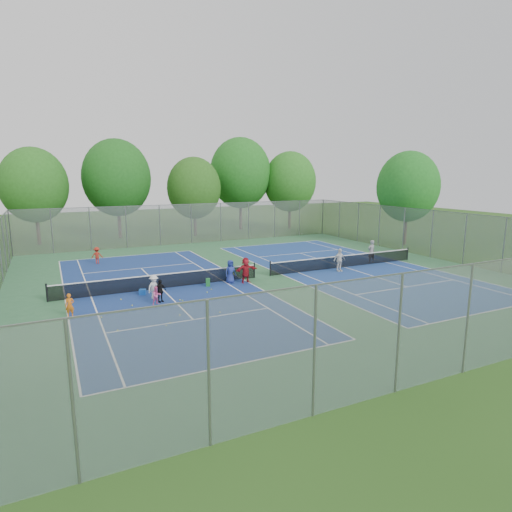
{
  "coord_description": "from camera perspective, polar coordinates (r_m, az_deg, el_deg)",
  "views": [
    {
      "loc": [
        -12.93,
        -25.61,
        7.05
      ],
      "look_at": [
        0.0,
        1.0,
        1.3
      ],
      "focal_mm": 30.0,
      "sensor_mm": 36.0,
      "label": 1
    }
  ],
  "objects": [
    {
      "name": "ground",
      "position": [
        29.54,
        0.85,
        -2.81
      ],
      "size": [
        120.0,
        120.0,
        0.0
      ],
      "primitive_type": "plane",
      "color": "#274E18",
      "rests_on": "ground"
    },
    {
      "name": "tennis_ball_11",
      "position": [
        24.09,
        -16.18,
        -6.38
      ],
      "size": [
        0.07,
        0.07,
        0.07
      ],
      "primitive_type": "sphere",
      "color": "yellow",
      "rests_on": "ground"
    },
    {
      "name": "student_c",
      "position": [
        25.0,
        -13.44,
        -4.04
      ],
      "size": [
        1.03,
        0.93,
        1.38
      ],
      "primitive_type": "imported",
      "rotation": [
        0.0,
        0.0,
        0.6
      ],
      "color": "white",
      "rests_on": "ground"
    },
    {
      "name": "tree_ne",
      "position": [
        55.21,
        4.55,
        9.84
      ],
      "size": [
        6.6,
        6.6,
        9.77
      ],
      "color": "#443326",
      "rests_on": "ground"
    },
    {
      "name": "tennis_ball_5",
      "position": [
        26.37,
        -5.98,
        -4.49
      ],
      "size": [
        0.07,
        0.07,
        0.07
      ],
      "primitive_type": "sphere",
      "color": "#B4CB2F",
      "rests_on": "ground"
    },
    {
      "name": "net_left",
      "position": [
        27.1,
        -12.51,
        -3.35
      ],
      "size": [
        12.87,
        0.1,
        0.91
      ],
      "primitive_type": "cube",
      "color": "black",
      "rests_on": "ground"
    },
    {
      "name": "student_d",
      "position": [
        24.27,
        -12.68,
        -4.57
      ],
      "size": [
        0.82,
        0.52,
        1.29
      ],
      "primitive_type": "imported",
      "rotation": [
        0.0,
        0.0,
        0.29
      ],
      "color": "black",
      "rests_on": "ground"
    },
    {
      "name": "student_f",
      "position": [
        27.8,
        -1.37,
        -1.91
      ],
      "size": [
        1.59,
        0.61,
        1.68
      ],
      "primitive_type": "imported",
      "rotation": [
        0.0,
        0.0,
        0.07
      ],
      "color": "#AA1823",
      "rests_on": "ground"
    },
    {
      "name": "tree_nw",
      "position": [
        47.64,
        -27.51,
        8.38
      ],
      "size": [
        6.4,
        6.4,
        9.58
      ],
      "color": "#443326",
      "rests_on": "ground"
    },
    {
      "name": "teen_court_b",
      "position": [
        31.57,
        11.05,
        -0.54
      ],
      "size": [
        1.02,
        0.47,
        1.7
      ],
      "primitive_type": "imported",
      "rotation": [
        0.0,
        0.0,
        0.05
      ],
      "color": "white",
      "rests_on": "ground"
    },
    {
      "name": "tennis_ball_3",
      "position": [
        24.49,
        -10.12,
        -5.83
      ],
      "size": [
        0.07,
        0.07,
        0.07
      ],
      "primitive_type": "sphere",
      "color": "yellow",
      "rests_on": "ground"
    },
    {
      "name": "ball_hopper",
      "position": [
        27.21,
        -6.42,
        -3.53
      ],
      "size": [
        0.33,
        0.33,
        0.51
      ],
      "primitive_type": "cube",
      "rotation": [
        0.0,
        0.0,
        -0.34
      ],
      "color": "#217B30",
      "rests_on": "ground"
    },
    {
      "name": "tree_side_e",
      "position": [
        44.95,
        19.6,
        8.71
      ],
      "size": [
        6.0,
        6.0,
        9.2
      ],
      "color": "#443326",
      "rests_on": "ground"
    },
    {
      "name": "instructor",
      "position": [
        35.28,
        15.12,
        0.6
      ],
      "size": [
        0.69,
        0.48,
        1.82
      ],
      "primitive_type": "imported",
      "rotation": [
        0.0,
        0.0,
        3.2
      ],
      "color": "gray",
      "rests_on": "ground"
    },
    {
      "name": "net_right",
      "position": [
        33.11,
        11.73,
        -0.72
      ],
      "size": [
        12.87,
        0.1,
        0.91
      ],
      "primitive_type": "cube",
      "color": "black",
      "rests_on": "ground"
    },
    {
      "name": "court_pad",
      "position": [
        29.54,
        0.85,
        -2.8
      ],
      "size": [
        32.0,
        32.0,
        0.01
      ],
      "primitive_type": "cube",
      "color": "#30663D",
      "rests_on": "ground"
    },
    {
      "name": "student_e",
      "position": [
        27.77,
        -3.42,
        -2.09
      ],
      "size": [
        0.81,
        0.57,
        1.54
      ],
      "primitive_type": "imported",
      "rotation": [
        0.0,
        0.0,
        0.12
      ],
      "color": "navy",
      "rests_on": "ground"
    },
    {
      "name": "student_b",
      "position": [
        23.93,
        -13.12,
        -5.15
      ],
      "size": [
        0.57,
        0.48,
        1.03
      ],
      "primitive_type": "imported",
      "rotation": [
        0.0,
        0.0,
        0.21
      ],
      "color": "#EA5B9E",
      "rests_on": "ground"
    },
    {
      "name": "tennis_ball_7",
      "position": [
        25.39,
        -17.56,
        -5.57
      ],
      "size": [
        0.07,
        0.07,
        0.07
      ],
      "primitive_type": "sphere",
      "color": "yellow",
      "rests_on": "ground"
    },
    {
      "name": "ball_crate",
      "position": [
        26.13,
        -14.89,
        -4.67
      ],
      "size": [
        0.48,
        0.48,
        0.32
      ],
      "primitive_type": "cube",
      "rotation": [
        0.0,
        0.0,
        -0.35
      ],
      "color": "blue",
      "rests_on": "ground"
    },
    {
      "name": "tree_nr",
      "position": [
        54.24,
        -2.11,
        10.99
      ],
      "size": [
        7.6,
        7.6,
        11.42
      ],
      "color": "#443326",
      "rests_on": "ground"
    },
    {
      "name": "tennis_ball_4",
      "position": [
        21.98,
        -10.11,
        -7.79
      ],
      "size": [
        0.07,
        0.07,
        0.07
      ],
      "primitive_type": "sphere",
      "color": "yellow",
      "rests_on": "ground"
    },
    {
      "name": "tennis_ball_2",
      "position": [
        25.78,
        -6.53,
        -4.87
      ],
      "size": [
        0.07,
        0.07,
        0.07
      ],
      "primitive_type": "sphere",
      "color": "#D0E735",
      "rests_on": "ground"
    },
    {
      "name": "student_a",
      "position": [
        23.27,
        -23.59,
        -6.05
      ],
      "size": [
        0.5,
        0.39,
        1.19
      ],
      "primitive_type": "imported",
      "rotation": [
        0.0,
        0.0,
        -0.28
      ],
      "color": "orange",
      "rests_on": "ground"
    },
    {
      "name": "tree_nl",
      "position": [
        49.1,
        -18.08,
        9.88
      ],
      "size": [
        7.2,
        7.2,
        10.69
      ],
      "color": "#443326",
      "rests_on": "ground"
    },
    {
      "name": "fence_south",
      "position": [
        16.88,
        26.36,
        -7.59
      ],
      "size": [
        32.0,
        0.1,
        4.0
      ],
      "primitive_type": "cube",
      "color": "gray",
      "rests_on": "ground"
    },
    {
      "name": "tree_nc",
      "position": [
        48.97,
        -8.25,
        8.95
      ],
      "size": [
        6.0,
        6.0,
        8.85
      ],
      "color": "#443326",
      "rests_on": "ground"
    },
    {
      "name": "tennis_ball_6",
      "position": [
        20.96,
        -11.36,
        -8.79
      ],
      "size": [
        0.07,
        0.07,
        0.07
      ],
      "primitive_type": "sphere",
      "color": "#F0F438",
      "rests_on": "ground"
    },
    {
      "name": "tennis_ball_1",
      "position": [
        20.63,
        -11.88,
        -9.13
      ],
      "size": [
        0.07,
        0.07,
        0.07
      ],
      "primitive_type": "sphere",
      "color": "#D3F037",
      "rests_on": "ground"
    },
    {
      "name": "tennis_ball_0",
      "position": [
        20.63,
        -17.96,
        -9.45
      ],
      "size": [
        0.07,
        0.07,
        0.07
      ],
      "primitive_type": "sphere",
      "color": "#BDD631",
      "rests_on": "ground"
    },
    {
      "name": "court_right",
      "position": [
        33.21,
        11.7,
        -1.46
      ],
      "size": [
        10.97,
        23.77,
        0.01
      ],
      "primitive_type": "cube",
      "color": "navy",
      "rests_on": "court_pad"
    },
    {
      "name": "tennis_ball_10",
      "position": [
        22.15,
        -4.84,
        -7.51
      ],
      "size": [
        0.07,
        0.07,
        0.07
      ],
      "primitive_type": "sphere",
      "color": "yellow",
      "rests_on": "ground"
    },
    {
      "name": "fence_north",
      "position": [
        43.86,
        -8.62,
        4.26
      ],
      "size": [
        32.0,
        0.1,
        4.0
      ],
      "primitive_type": "cube",
      "color": "gray",
      "rests_on": "ground"
    },
    {
      "name": "tennis_ball_8",
      "position": [
        22.66,
        -19.91,
        -7.72
      ],
      "size": [
        0.07,
        0.07,
        0.07
      ],
      "primitive_type": "sphere",
      "color": "yellow",
      "rests_on": "ground"
    },
    {
      "name": "tennis_ball_9",
      "position": [
        24.35,
        -9.77,
        -5.91
      ],
      "size": [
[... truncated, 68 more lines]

